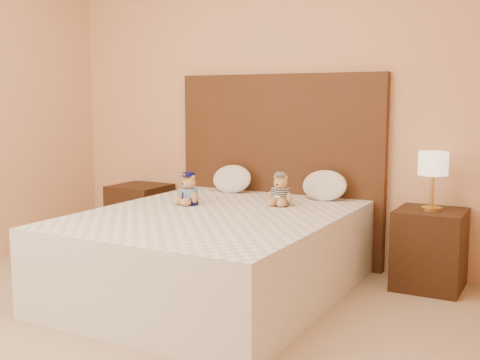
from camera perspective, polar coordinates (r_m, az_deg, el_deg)
name	(u,v)px	position (r m, az deg, el deg)	size (l,w,h in m)	color
ground	(93,359)	(3.25, -13.80, -16.13)	(4.00, 4.50, 0.00)	tan
room_walls	(141,3)	(3.37, -9.36, 16.23)	(4.04, 4.52, 2.72)	#E3A97B
bed	(215,253)	(4.07, -2.42, -6.92)	(1.60, 2.00, 0.55)	white
headboard	(279,168)	(4.87, 3.68, 1.16)	(1.75, 0.08, 1.50)	#4A2816
nightstand_left	(140,216)	(5.41, -9.43, -3.36)	(0.45, 0.45, 0.55)	#321D10
nightstand_right	(430,249)	(4.37, 17.53, -6.26)	(0.45, 0.45, 0.55)	#321D10
lamp	(433,166)	(4.27, 17.84, 1.23)	(0.20, 0.20, 0.40)	gold
teddy_police	(189,189)	(4.31, -4.86, -0.83)	(0.20, 0.19, 0.23)	#B07B44
teddy_prisoner	(280,190)	(4.28, 3.86, -0.92)	(0.20, 0.19, 0.23)	#B07B44
pillow_left	(232,178)	(4.87, -0.78, 0.23)	(0.34, 0.22, 0.24)	white
pillow_right	(325,184)	(4.54, 8.02, -0.37)	(0.35, 0.22, 0.24)	white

